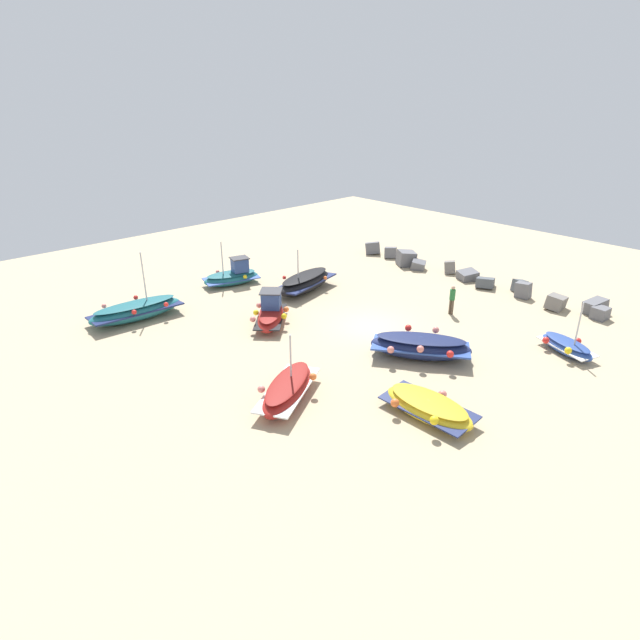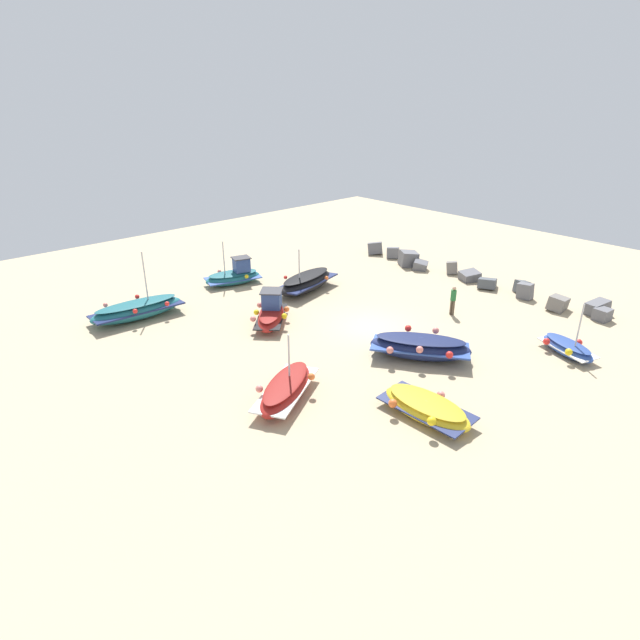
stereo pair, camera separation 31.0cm
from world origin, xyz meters
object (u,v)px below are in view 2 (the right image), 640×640
at_px(fishing_boat_4, 271,313).
at_px(fishing_boat_5, 567,348).
at_px(fishing_boat_7, 234,276).
at_px(fishing_boat_2, 286,389).
at_px(person_walking, 453,299).
at_px(fishing_boat_3, 306,282).
at_px(fishing_boat_6, 137,310).
at_px(fishing_boat_0, 420,347).
at_px(fishing_boat_1, 426,408).

height_order(fishing_boat_4, fishing_boat_5, fishing_boat_5).
bearing_deg(fishing_boat_7, fishing_boat_5, -57.70).
xyz_separation_m(fishing_boat_2, person_walking, (-0.60, 12.94, 0.52)).
relative_size(fishing_boat_3, fishing_boat_6, 0.97).
xyz_separation_m(fishing_boat_0, fishing_boat_5, (4.73, 5.67, -0.22)).
xyz_separation_m(fishing_boat_1, fishing_boat_3, (-14.11, 5.91, 0.20)).
relative_size(fishing_boat_0, fishing_boat_7, 1.29).
height_order(fishing_boat_1, fishing_boat_2, fishing_boat_2).
height_order(fishing_boat_1, fishing_boat_4, fishing_boat_4).
xyz_separation_m(fishing_boat_0, fishing_boat_3, (-10.79, 2.01, 0.02)).
height_order(fishing_boat_5, fishing_boat_7, fishing_boat_7).
height_order(fishing_boat_2, fishing_boat_6, fishing_boat_6).
relative_size(fishing_boat_1, fishing_boat_5, 1.24).
distance_m(fishing_boat_7, person_walking, 14.53).
height_order(fishing_boat_1, fishing_boat_3, fishing_boat_3).
xyz_separation_m(fishing_boat_4, fishing_boat_6, (-5.72, -5.26, -0.05)).
distance_m(fishing_boat_6, person_walking, 18.20).
distance_m(fishing_boat_1, person_walking, 11.02).
height_order(fishing_boat_6, person_walking, fishing_boat_6).
height_order(fishing_boat_3, fishing_boat_5, fishing_boat_3).
relative_size(fishing_boat_2, fishing_boat_3, 0.86).
height_order(fishing_boat_1, fishing_boat_7, fishing_boat_7).
height_order(fishing_boat_6, fishing_boat_7, fishing_boat_6).
bearing_deg(fishing_boat_3, fishing_boat_6, 149.08).
bearing_deg(fishing_boat_4, fishing_boat_6, 88.36).
distance_m(fishing_boat_4, person_walking, 10.53).
relative_size(fishing_boat_1, fishing_boat_3, 0.77).
bearing_deg(fishing_boat_1, fishing_boat_7, -10.50).
bearing_deg(fishing_boat_1, fishing_boat_3, -23.29).
height_order(fishing_boat_0, fishing_boat_5, fishing_boat_5).
bearing_deg(fishing_boat_0, fishing_boat_2, 43.58).
bearing_deg(fishing_boat_7, fishing_boat_3, -43.60).
bearing_deg(fishing_boat_4, fishing_boat_2, -167.34).
height_order(fishing_boat_1, fishing_boat_5, fishing_boat_5).
height_order(fishing_boat_3, person_walking, fishing_boat_3).
xyz_separation_m(fishing_boat_3, fishing_boat_4, (2.58, -4.85, -0.01)).
bearing_deg(fishing_boat_3, fishing_boat_1, -126.36).
bearing_deg(fishing_boat_3, fishing_boat_2, -148.42).
height_order(fishing_boat_2, person_walking, fishing_boat_2).
xyz_separation_m(fishing_boat_1, person_walking, (-5.39, 9.60, 0.61)).
bearing_deg(fishing_boat_5, fishing_boat_6, 56.80).
bearing_deg(fishing_boat_6, fishing_boat_4, 136.14).
height_order(fishing_boat_7, person_walking, fishing_boat_7).
relative_size(fishing_boat_0, fishing_boat_3, 0.99).
relative_size(fishing_boat_1, fishing_boat_6, 0.75).
bearing_deg(fishing_boat_3, person_walking, -80.73).
distance_m(fishing_boat_0, fishing_boat_6, 16.11).
relative_size(fishing_boat_5, person_walking, 1.84).
distance_m(fishing_boat_1, fishing_boat_3, 15.30).
distance_m(fishing_boat_5, person_walking, 6.82).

